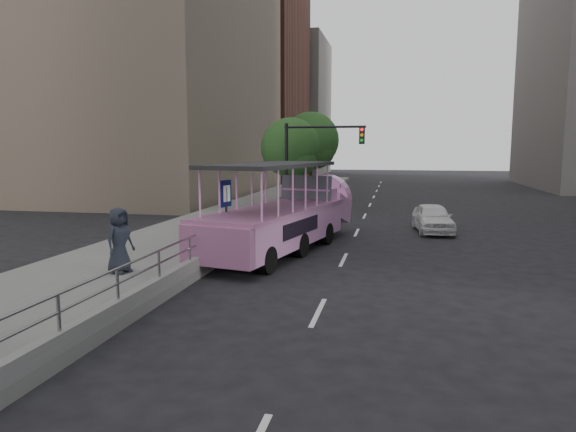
% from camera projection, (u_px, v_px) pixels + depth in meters
% --- Properties ---
extents(ground, '(160.00, 160.00, 0.00)m').
position_uv_depth(ground, '(294.00, 288.00, 14.53)').
color(ground, black).
extents(sidewalk, '(5.50, 80.00, 0.30)m').
position_uv_depth(sidewalk, '(220.00, 225.00, 25.38)').
color(sidewalk, gray).
rests_on(sidewalk, ground).
extents(kerb_wall, '(0.24, 30.00, 0.36)m').
position_uv_depth(kerb_wall, '(214.00, 253.00, 17.04)').
color(kerb_wall, '#989994').
rests_on(kerb_wall, sidewalk).
extents(guardrail, '(0.07, 22.00, 0.71)m').
position_uv_depth(guardrail, '(213.00, 233.00, 16.95)').
color(guardrail, '#A2A2A6').
rests_on(guardrail, kerb_wall).
extents(duck_boat, '(4.51, 10.49, 3.39)m').
position_uv_depth(duck_boat, '(287.00, 217.00, 19.99)').
color(duck_boat, black).
rests_on(duck_boat, ground).
extents(car, '(2.02, 4.10, 1.35)m').
position_uv_depth(car, '(433.00, 218.00, 24.13)').
color(car, white).
rests_on(car, ground).
extents(pedestrian_far, '(0.84, 1.07, 1.93)m').
position_uv_depth(pedestrian_far, '(119.00, 240.00, 14.95)').
color(pedestrian_far, '#252B36').
rests_on(pedestrian_far, sidewalk).
extents(parking_sign, '(0.18, 0.62, 2.84)m').
position_uv_depth(parking_sign, '(226.00, 211.00, 17.82)').
color(parking_sign, black).
rests_on(parking_sign, ground).
extents(traffic_signal, '(4.20, 0.32, 5.20)m').
position_uv_depth(traffic_signal, '(309.00, 156.00, 26.53)').
color(traffic_signal, black).
rests_on(traffic_signal, ground).
extents(street_tree_near, '(3.52, 3.52, 5.72)m').
position_uv_depth(street_tree_near, '(292.00, 150.00, 30.14)').
color(street_tree_near, '#312016').
rests_on(street_tree_near, ground).
extents(street_tree_far, '(3.97, 3.97, 6.45)m').
position_uv_depth(street_tree_far, '(312.00, 143.00, 35.86)').
color(street_tree_far, '#312016').
rests_on(street_tree_far, ground).
extents(midrise_brick, '(18.00, 16.00, 26.00)m').
position_uv_depth(midrise_brick, '(227.00, 74.00, 63.05)').
color(midrise_brick, brown).
rests_on(midrise_brick, ground).
extents(midrise_stone_b, '(16.00, 14.00, 20.00)m').
position_uv_depth(midrise_stone_b, '(274.00, 108.00, 78.55)').
color(midrise_stone_b, slate).
rests_on(midrise_stone_b, ground).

